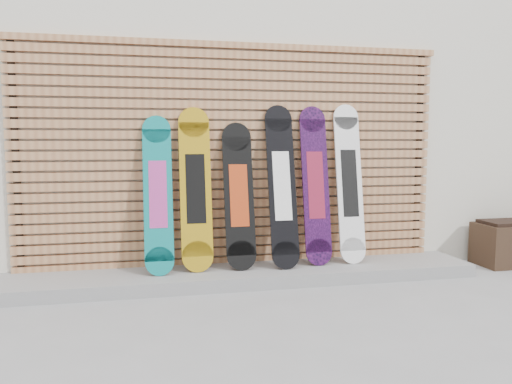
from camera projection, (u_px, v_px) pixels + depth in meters
ground at (273, 302)px, 4.16m from camera, size 80.00×80.00×0.00m
building at (249, 110)px, 7.48m from camera, size 12.00×5.00×3.60m
concrete_step at (240, 275)px, 4.78m from camera, size 4.60×0.70×0.12m
slat_wall at (235, 154)px, 4.94m from camera, size 4.26×0.08×2.29m
snowboard_0 at (158, 194)px, 4.61m from camera, size 0.27×0.38×1.46m
snowboard_1 at (196, 189)px, 4.71m from camera, size 0.29×0.32×1.54m
snowboard_2 at (239, 195)px, 4.79m from camera, size 0.29×0.35×1.40m
snowboard_3 at (282, 186)px, 4.85m from camera, size 0.27×0.40×1.58m
snowboard_4 at (316, 185)px, 4.96m from camera, size 0.27×0.32×1.57m
snowboard_5 at (349, 183)px, 5.03m from camera, size 0.26×0.32×1.59m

